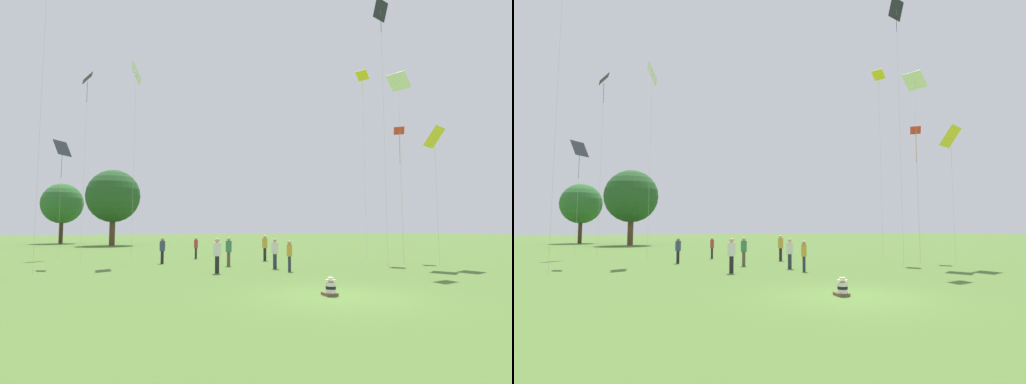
% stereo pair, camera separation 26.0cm
% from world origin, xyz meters
% --- Properties ---
extents(ground_plane, '(300.00, 300.00, 0.00)m').
position_xyz_m(ground_plane, '(0.00, 0.00, 0.00)').
color(ground_plane, '#4C702D').
extents(seated_toddler, '(0.48, 0.56, 0.62)m').
position_xyz_m(seated_toddler, '(-0.17, 0.23, 0.25)').
color(seated_toddler, brown).
rests_on(seated_toddler, ground).
extents(person_standing_0, '(0.30, 0.30, 1.56)m').
position_xyz_m(person_standing_0, '(0.43, 17.80, 0.95)').
color(person_standing_0, black).
rests_on(person_standing_0, ground).
extents(person_standing_2, '(0.50, 0.50, 1.65)m').
position_xyz_m(person_standing_2, '(2.28, 8.84, 0.98)').
color(person_standing_2, '#282D42').
rests_on(person_standing_2, ground).
extents(person_standing_3, '(0.50, 0.50, 1.68)m').
position_xyz_m(person_standing_3, '(0.53, 11.36, 1.00)').
color(person_standing_3, brown).
rests_on(person_standing_3, ground).
extents(person_standing_4, '(0.44, 0.44, 1.76)m').
position_xyz_m(person_standing_4, '(4.19, 13.97, 1.05)').
color(person_standing_4, black).
rests_on(person_standing_4, ground).
extents(person_standing_5, '(0.39, 0.39, 1.58)m').
position_xyz_m(person_standing_5, '(2.31, 7.27, 0.96)').
color(person_standing_5, '#282D42').
rests_on(person_standing_5, ground).
extents(person_standing_6, '(0.49, 0.49, 1.62)m').
position_xyz_m(person_standing_6, '(-2.67, 14.74, 0.96)').
color(person_standing_6, black).
rests_on(person_standing_6, ground).
extents(person_standing_7, '(0.53, 0.53, 1.73)m').
position_xyz_m(person_standing_7, '(-1.35, 8.07, 1.02)').
color(person_standing_7, black).
rests_on(person_standing_7, ground).
extents(kite_0, '(1.35, 1.53, 12.11)m').
position_xyz_m(kite_0, '(10.92, 7.99, 11.43)').
color(kite_0, white).
rests_on(kite_0, ground).
extents(kite_1, '(1.59, 1.26, 8.27)m').
position_xyz_m(kite_1, '(11.72, 6.07, 7.60)').
color(kite_1, yellow).
rests_on(kite_1, ground).
extents(kite_3, '(0.67, 1.43, 13.42)m').
position_xyz_m(kite_3, '(-4.31, 16.56, 12.53)').
color(kite_3, white).
rests_on(kite_3, ground).
extents(kite_4, '(0.92, 0.91, 9.38)m').
position_xyz_m(kite_4, '(13.02, 10.18, 8.64)').
color(kite_4, red).
rests_on(kite_4, ground).
extents(kite_5, '(0.95, 1.03, 13.62)m').
position_xyz_m(kite_5, '(10.95, 11.50, 12.66)').
color(kite_5, yellow).
rests_on(kite_5, ground).
extents(kite_6, '(1.20, 0.61, 15.99)m').
position_xyz_m(kite_6, '(8.60, 6.93, 14.93)').
color(kite_6, '#1E2328').
rests_on(kite_6, ground).
extents(kite_7, '(1.37, 1.39, 8.92)m').
position_xyz_m(kite_7, '(-8.79, 22.66, 8.19)').
color(kite_7, '#1E2328').
rests_on(kite_7, ground).
extents(kite_8, '(0.63, 0.92, 12.69)m').
position_xyz_m(kite_8, '(-7.33, 17.63, 11.80)').
color(kite_8, '#1E2328').
rests_on(kite_8, ground).
extents(distant_tree_0, '(6.92, 6.92, 9.95)m').
position_xyz_m(distant_tree_0, '(-3.01, 44.65, 6.46)').
color(distant_tree_0, brown).
rests_on(distant_tree_0, ground).
extents(distant_tree_1, '(5.97, 5.97, 8.93)m').
position_xyz_m(distant_tree_1, '(-9.24, 55.18, 5.92)').
color(distant_tree_1, '#473323').
rests_on(distant_tree_1, ground).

